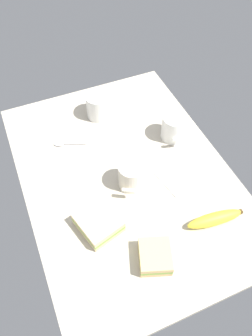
{
  "coord_description": "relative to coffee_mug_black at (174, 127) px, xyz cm",
  "views": [
    {
      "loc": [
        56.49,
        -23.94,
        85.31
      ],
      "look_at": [
        0.0,
        0.0,
        5.0
      ],
      "focal_mm": 34.55,
      "sensor_mm": 36.0,
      "label": 1
    }
  ],
  "objects": [
    {
      "name": "coffee_mug_black",
      "position": [
        0.0,
        0.0,
        0.0
      ],
      "size": [
        10.96,
        8.54,
        9.06
      ],
      "color": "white",
      "rests_on": "tabletop"
    },
    {
      "name": "sandwich_main",
      "position": [
        37.85,
        -25.58,
        -2.47
      ],
      "size": [
        11.43,
        10.87,
        4.4
      ],
      "color": "#DBB77A",
      "rests_on": "tabletop"
    },
    {
      "name": "coffee_mug_milky",
      "position": [
        -20.14,
        -19.9,
        0.03
      ],
      "size": [
        11.11,
        9.95,
        9.12
      ],
      "color": "white",
      "rests_on": "tabletop"
    },
    {
      "name": "tabletop",
      "position": [
        8.6,
        -21.43,
        -5.67
      ],
      "size": [
        90.0,
        64.0,
        2.0
      ],
      "primitive_type": "cube",
      "color": "#BCB29E",
      "rests_on": "ground"
    },
    {
      "name": "spoon",
      "position": [
        -11.21,
        -35.95,
        -4.28
      ],
      "size": [
        5.55,
        10.79,
        0.8
      ],
      "color": "silver",
      "rests_on": "tabletop"
    },
    {
      "name": "coffee_mug_spare",
      "position": [
        12.89,
        -21.88,
        -0.11
      ],
      "size": [
        10.25,
        8.63,
        8.84
      ],
      "color": "silver",
      "rests_on": "tabletop"
    },
    {
      "name": "paper_napkin",
      "position": [
        15.87,
        -5.98,
        -4.52
      ],
      "size": [
        14.79,
        14.79,
        0.3
      ],
      "primitive_type": "cube",
      "rotation": [
        0.0,
        0.0,
        0.19
      ],
      "color": "white",
      "rests_on": "tabletop"
    },
    {
      "name": "banana",
      "position": [
        34.37,
        -5.0,
        -2.77
      ],
      "size": [
        5.7,
        17.1,
        3.8
      ],
      "color": "yellow",
      "rests_on": "tabletop"
    },
    {
      "name": "sandwich_side",
      "position": [
        22.84,
        -35.86,
        -2.47
      ],
      "size": [
        13.83,
        13.04,
        4.4
      ],
      "color": "beige",
      "rests_on": "tabletop"
    }
  ]
}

